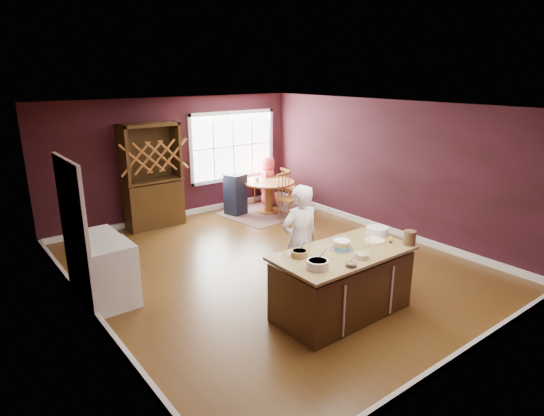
{
  "coord_description": "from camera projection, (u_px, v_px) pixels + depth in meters",
  "views": [
    {
      "loc": [
        -4.41,
        -5.75,
        3.22
      ],
      "look_at": [
        -0.01,
        -0.03,
        1.05
      ],
      "focal_mm": 30.0,
      "sensor_mm": 36.0,
      "label": 1
    }
  ],
  "objects": [
    {
      "name": "seated_woman",
      "position": [
        268.0,
        181.0,
        11.23
      ],
      "size": [
        0.72,
        0.68,
        1.24
      ],
      "primitive_type": "imported",
      "rotation": [
        0.0,
        0.0,
        3.78
      ],
      "color": "#E13F46",
      "rests_on": "ground"
    },
    {
      "name": "room_shell",
      "position": [
        271.0,
        190.0,
        7.48
      ],
      "size": [
        7.0,
        7.0,
        7.0
      ],
      "color": "#573816",
      "rests_on": "ground"
    },
    {
      "name": "high_chair",
      "position": [
        236.0,
        193.0,
        10.58
      ],
      "size": [
        0.49,
        0.49,
        0.99
      ],
      "primitive_type": null,
      "rotation": [
        0.0,
        0.0,
        0.25
      ],
      "color": "black",
      "rests_on": "ground"
    },
    {
      "name": "drinking_glass",
      "position": [
        367.0,
        242.0,
        6.2
      ],
      "size": [
        0.08,
        0.08,
        0.15
      ],
      "primitive_type": "cylinder",
      "color": "silver",
      "rests_on": "kitchen_island"
    },
    {
      "name": "doorway",
      "position": [
        75.0,
        237.0,
        6.29
      ],
      "size": [
        0.08,
        1.26,
        2.13
      ],
      "primitive_type": null,
      "color": "white",
      "rests_on": "room_shell"
    },
    {
      "name": "hutch",
      "position": [
        152.0,
        176.0,
        9.58
      ],
      "size": [
        1.2,
        0.5,
        2.21
      ],
      "primitive_type": "cube",
      "color": "black",
      "rests_on": "ground"
    },
    {
      "name": "kitchen_island",
      "position": [
        342.0,
        284.0,
        6.2
      ],
      "size": [
        1.93,
        1.01,
        0.92
      ],
      "color": "#422911",
      "rests_on": "ground"
    },
    {
      "name": "table_cup",
      "position": [
        257.0,
        179.0,
        10.66
      ],
      "size": [
        0.14,
        0.14,
        0.09
      ],
      "primitive_type": "imported",
      "rotation": [
        0.0,
        0.0,
        -0.18
      ],
      "color": "white",
      "rests_on": "dining_table"
    },
    {
      "name": "chair_south",
      "position": [
        290.0,
        197.0,
        10.17
      ],
      "size": [
        0.49,
        0.47,
        1.06
      ],
      "primitive_type": null,
      "rotation": [
        0.0,
        0.0,
        0.12
      ],
      "color": "olive",
      "rests_on": "ground"
    },
    {
      "name": "dining_table",
      "position": [
        269.0,
        190.0,
        10.73
      ],
      "size": [
        1.21,
        1.21,
        0.75
      ],
      "color": "brown",
      "rests_on": "ground"
    },
    {
      "name": "toddler",
      "position": [
        234.0,
        180.0,
        10.47
      ],
      "size": [
        0.18,
        0.14,
        0.26
      ],
      "primitive_type": null,
      "color": "#8CA5BF",
      "rests_on": "high_chair"
    },
    {
      "name": "layer_cake",
      "position": [
        342.0,
        245.0,
        6.11
      ],
      "size": [
        0.31,
        0.31,
        0.13
      ],
      "primitive_type": null,
      "color": "white",
      "rests_on": "kitchen_island"
    },
    {
      "name": "bowl_yellow",
      "position": [
        299.0,
        253.0,
        5.88
      ],
      "size": [
        0.22,
        0.22,
        0.08
      ],
      "primitive_type": "cylinder",
      "color": "olive",
      "rests_on": "kitchen_island"
    },
    {
      "name": "dryer",
      "position": [
        96.0,
        262.0,
        6.89
      ],
      "size": [
        0.63,
        0.61,
        0.91
      ],
      "primitive_type": "cube",
      "color": "white",
      "rests_on": "ground"
    },
    {
      "name": "toy_figurine",
      "position": [
        391.0,
        240.0,
        6.36
      ],
      "size": [
        0.05,
        0.05,
        0.08
      ],
      "primitive_type": null,
      "color": "yellow",
      "rests_on": "kitchen_island"
    },
    {
      "name": "washer",
      "position": [
        111.0,
        276.0,
        6.4
      ],
      "size": [
        0.64,
        0.62,
        0.93
      ],
      "primitive_type": "cube",
      "color": "white",
      "rests_on": "ground"
    },
    {
      "name": "white_tub",
      "position": [
        377.0,
        231.0,
        6.68
      ],
      "size": [
        0.32,
        0.32,
        0.11
      ],
      "primitive_type": "cylinder",
      "color": "white",
      "rests_on": "kitchen_island"
    },
    {
      "name": "rug",
      "position": [
        269.0,
        211.0,
        10.88
      ],
      "size": [
        2.26,
        1.84,
        0.01
      ],
      "primitive_type": "cube",
      "rotation": [
        0.0,
        0.0,
        0.12
      ],
      "color": "brown",
      "rests_on": "ground"
    },
    {
      "name": "table_plate",
      "position": [
        279.0,
        180.0,
        10.77
      ],
      "size": [
        0.19,
        0.19,
        0.01
      ],
      "primitive_type": "cylinder",
      "color": "beige",
      "rests_on": "dining_table"
    },
    {
      "name": "bowl_olive",
      "position": [
        362.0,
        256.0,
        5.83
      ],
      "size": [
        0.17,
        0.17,
        0.07
      ],
      "primitive_type": "cylinder",
      "color": "beige",
      "rests_on": "kitchen_island"
    },
    {
      "name": "bowl_pink",
      "position": [
        351.0,
        264.0,
        5.58
      ],
      "size": [
        0.15,
        0.15,
        0.05
      ],
      "primitive_type": "cylinder",
      "color": "silver",
      "rests_on": "kitchen_island"
    },
    {
      "name": "stoneware_crock",
      "position": [
        410.0,
        238.0,
        6.27
      ],
      "size": [
        0.17,
        0.17,
        0.2
      ],
      "primitive_type": "cylinder",
      "color": "brown",
      "rests_on": "kitchen_island"
    },
    {
      "name": "chair_north",
      "position": [
        263.0,
        184.0,
        11.51
      ],
      "size": [
        0.5,
        0.49,
        0.97
      ],
      "primitive_type": null,
      "rotation": [
        0.0,
        0.0,
        3.44
      ],
      "color": "brown",
      "rests_on": "ground"
    },
    {
      "name": "window",
      "position": [
        233.0,
        146.0,
        10.94
      ],
      "size": [
        2.36,
        0.1,
        1.66
      ],
      "primitive_type": null,
      "color": "white",
      "rests_on": "room_shell"
    },
    {
      "name": "chair_east",
      "position": [
        291.0,
        187.0,
        11.24
      ],
      "size": [
        0.42,
        0.43,
        0.97
      ],
      "primitive_type": null,
      "rotation": [
        0.0,
        0.0,
        1.5
      ],
      "color": "#915F22",
      "rests_on": "ground"
    },
    {
      "name": "bowl_blue",
      "position": [
        318.0,
        264.0,
        5.53
      ],
      "size": [
        0.27,
        0.27,
        0.11
      ],
      "primitive_type": "cylinder",
      "color": "white",
      "rests_on": "kitchen_island"
    },
    {
      "name": "dinner_plate",
      "position": [
        375.0,
        241.0,
        6.42
      ],
      "size": [
        0.29,
        0.29,
        0.02
      ],
      "primitive_type": "cylinder",
      "color": "beige",
      "rests_on": "kitchen_island"
    },
    {
      "name": "baker",
      "position": [
        299.0,
        241.0,
        6.61
      ],
      "size": [
        0.67,
        0.48,
        1.7
      ],
      "primitive_type": "imported",
      "rotation": [
        0.0,
        0.0,
        3.02
      ],
      "color": "white",
      "rests_on": "ground"
    }
  ]
}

